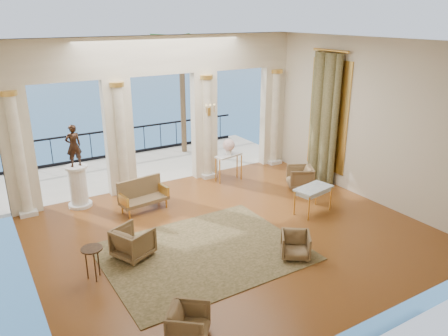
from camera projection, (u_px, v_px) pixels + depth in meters
floor at (231, 232)px, 10.72m from camera, size 9.00×9.00×0.00m
room_walls at (261, 128)px, 8.86m from camera, size 9.00×9.00×9.00m
arcade at (163, 102)px, 12.94m from camera, size 9.00×0.56×4.50m
terrace at (144, 167)px, 15.41m from camera, size 10.00×3.60×0.10m
balustrade at (127, 144)px, 16.55m from camera, size 9.00×0.06×1.03m
palm_tree at (181, 42)px, 15.65m from camera, size 2.00×2.00×4.50m
sea at (3, 97)px, 61.08m from camera, size 160.00×160.00×0.00m
curtain at (324, 119)px, 13.35m from camera, size 0.33×1.40×4.09m
window_frame at (328, 116)px, 13.41m from camera, size 0.04×1.60×3.40m
wall_sconce at (209, 111)px, 13.49m from camera, size 0.30×0.11×0.33m
rug at (203, 252)px, 9.80m from camera, size 4.36×3.41×0.02m
armchair_a at (189, 323)px, 7.10m from camera, size 0.86×0.86×0.65m
armchair_b at (296, 244)px, 9.55m from camera, size 0.83×0.82×0.63m
armchair_c at (300, 176)px, 13.35m from camera, size 0.95×0.96×0.74m
armchair_d at (133, 241)px, 9.54m from camera, size 0.94×0.96×0.76m
settee at (142, 195)px, 11.85m from camera, size 1.36×0.71×0.86m
game_table at (313, 190)px, 11.60m from camera, size 1.14×0.76×0.72m
pedestal at (78, 187)px, 12.00m from camera, size 0.64×0.64×1.18m
statue at (73, 146)px, 11.60m from camera, size 0.45×0.33×1.15m
console_table at (229, 159)px, 13.83m from camera, size 0.96×0.54×0.86m
urn at (229, 146)px, 13.69m from camera, size 0.38×0.38×0.51m
side_table at (92, 252)px, 8.65m from camera, size 0.43×0.43×0.70m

